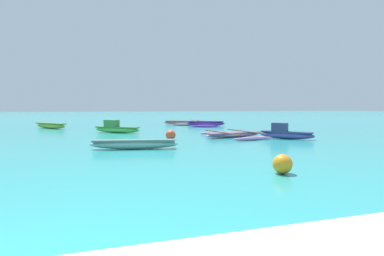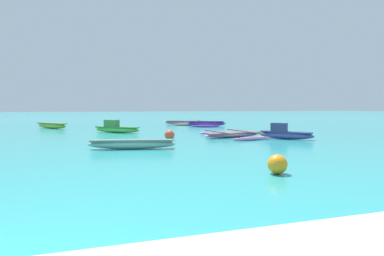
% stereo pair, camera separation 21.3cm
% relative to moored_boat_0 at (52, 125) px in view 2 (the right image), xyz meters
% --- Properties ---
extents(moored_boat_0, '(2.78, 3.05, 0.45)m').
position_rel_moored_boat_0_xyz_m(moored_boat_0, '(0.00, 0.00, 0.00)').
color(moored_boat_0, '#8DBA39').
rests_on(moored_boat_0, ground_plane).
extents(moored_boat_1, '(3.77, 4.53, 0.50)m').
position_rel_moored_boat_0_xyz_m(moored_boat_1, '(13.03, -0.46, -0.02)').
color(moored_boat_1, purple).
rests_on(moored_boat_1, ground_plane).
extents(moored_boat_2, '(2.33, 2.52, 0.86)m').
position_rel_moored_boat_0_xyz_m(moored_boat_2, '(13.37, -12.30, 0.05)').
color(moored_boat_2, '#474FA0').
rests_on(moored_boat_2, ground_plane).
extents(moored_boat_3, '(3.64, 4.25, 0.34)m').
position_rel_moored_boat_0_xyz_m(moored_boat_3, '(11.10, -10.59, -0.09)').
color(moored_boat_3, '#CA86C2').
rests_on(moored_boat_3, ground_plane).
extents(moored_boat_4, '(3.06, 2.50, 0.86)m').
position_rel_moored_boat_0_xyz_m(moored_boat_4, '(4.83, -5.67, 0.05)').
color(moored_boat_4, '#58D454').
rests_on(moored_boat_4, ground_plane).
extents(moored_boat_5, '(4.04, 4.92, 0.42)m').
position_rel_moored_boat_0_xyz_m(moored_boat_5, '(11.81, 2.70, -0.05)').
color(moored_boat_5, '#C2838F').
rests_on(moored_boat_5, ground_plane).
extents(moored_boat_6, '(3.60, 1.22, 0.39)m').
position_rel_moored_boat_0_xyz_m(moored_boat_6, '(5.15, -13.92, -0.03)').
color(moored_boat_6, '#84B8AB').
rests_on(moored_boat_6, ground_plane).
extents(mooring_buoy_0, '(0.50, 0.50, 0.50)m').
position_rel_moored_boat_0_xyz_m(mooring_buoy_0, '(8.30, -19.63, 0.00)').
color(mooring_buoy_0, orange).
rests_on(mooring_buoy_0, ground_plane).
extents(mooring_buoy_1, '(0.53, 0.53, 0.53)m').
position_rel_moored_boat_0_xyz_m(mooring_buoy_1, '(7.33, -11.05, 0.02)').
color(mooring_buoy_1, '#E54C2D').
rests_on(mooring_buoy_1, ground_plane).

